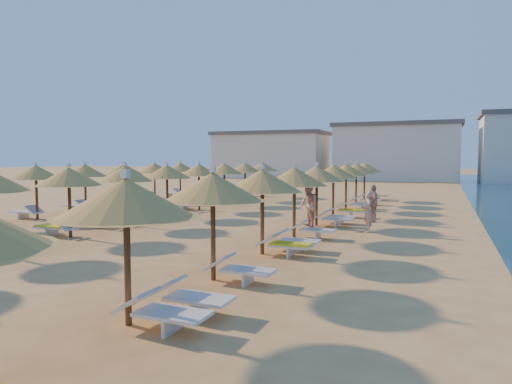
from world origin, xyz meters
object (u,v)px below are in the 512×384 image
at_px(parasol_row_west, 125,175).
at_px(beachgoer_c, 373,203).
at_px(beachgoer_b, 308,205).
at_px(parasol_row_east, 294,178).
at_px(beachgoer_a, 368,212).

distance_m(parasol_row_west, beachgoer_c, 10.99).
distance_m(parasol_row_west, beachgoer_b, 7.86).
bearing_deg(beachgoer_b, beachgoer_c, 101.37).
height_order(parasol_row_east, beachgoer_b, parasol_row_east).
relative_size(parasol_row_west, beachgoer_b, 18.33).
bearing_deg(parasol_row_west, beachgoer_c, 28.28).
bearing_deg(parasol_row_west, beachgoer_a, 12.43).
bearing_deg(parasol_row_west, parasol_row_east, 0.00).
height_order(parasol_row_east, beachgoer_c, parasol_row_east).
xyz_separation_m(beachgoer_c, beachgoer_b, (-2.29, -2.59, 0.09)).
bearing_deg(beachgoer_c, beachgoer_a, -21.24).
relative_size(beachgoer_c, beachgoer_a, 1.04).
distance_m(parasol_row_east, beachgoer_c, 5.73).
xyz_separation_m(beachgoer_c, beachgoer_a, (0.23, -3.00, -0.03)).
height_order(beachgoer_c, beachgoer_a, beachgoer_c).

